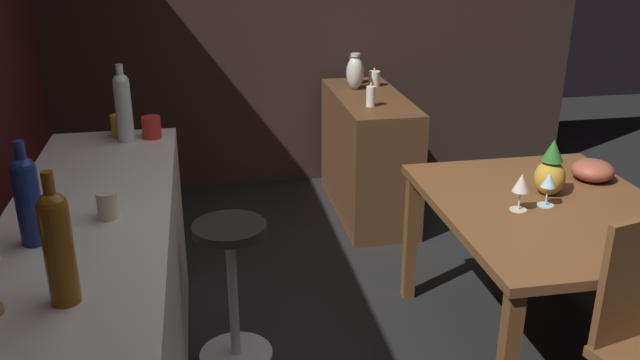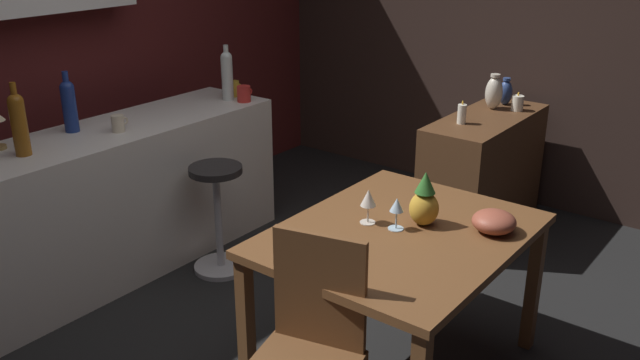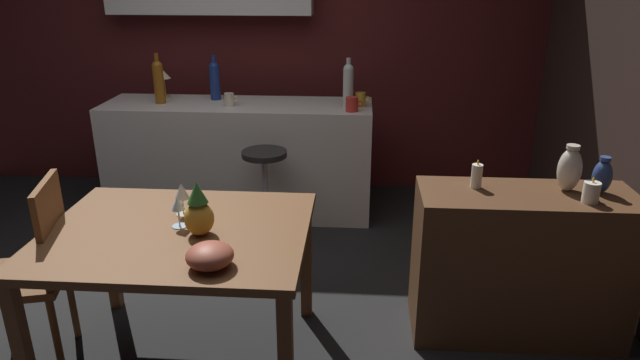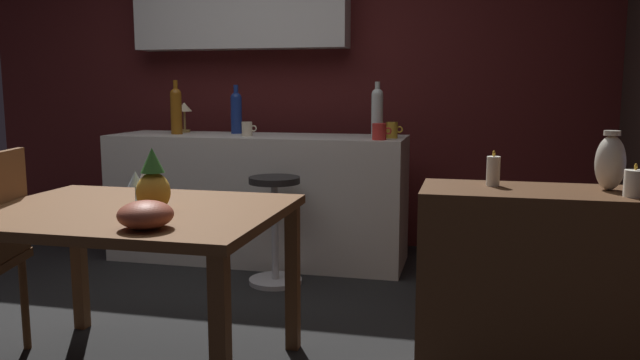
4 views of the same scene
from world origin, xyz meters
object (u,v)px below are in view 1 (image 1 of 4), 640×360
at_px(cup_red, 152,127).
at_px(pillar_candle_tall, 371,96).
at_px(dining_table, 550,223).
at_px(wine_bottle_cobalt, 28,197).
at_px(wine_glass_right, 549,182).
at_px(pillar_candle_short, 374,79).
at_px(sideboard_cabinet, 368,155).
at_px(pineapple_centerpiece, 550,171).
at_px(cup_mustard, 119,125).
at_px(cup_cream, 108,205).
at_px(vase_ceramic_blue, 353,71).
at_px(fruit_bowl, 593,170).
at_px(bar_stool, 233,290).
at_px(wine_glass_left, 521,184).
at_px(vase_ceramic_ivory, 355,72).
at_px(wine_bottle_clear, 123,105).
at_px(wine_bottle_amber, 58,243).

bearing_deg(cup_red, pillar_candle_tall, -62.32).
xyz_separation_m(dining_table, wine_bottle_cobalt, (-0.31, 2.04, 0.41)).
distance_m(dining_table, wine_glass_right, 0.20).
bearing_deg(pillar_candle_short, sideboard_cabinet, 159.74).
xyz_separation_m(cup_red, pillar_candle_tall, (0.67, -1.28, -0.07)).
distance_m(pineapple_centerpiece, wine_bottle_cobalt, 2.14).
bearing_deg(cup_mustard, cup_cream, -177.04).
distance_m(sideboard_cabinet, vase_ceramic_blue, 0.62).
distance_m(cup_mustard, pillar_candle_short, 1.95).
xyz_separation_m(pineapple_centerpiece, fruit_bowl, (0.12, -0.29, -0.06)).
bearing_deg(wine_bottle_cobalt, bar_stool, -52.91).
distance_m(dining_table, cup_red, 1.91).
bearing_deg(pineapple_centerpiece, pillar_candle_tall, 19.87).
relative_size(wine_bottle_cobalt, pillar_candle_short, 2.72).
relative_size(wine_glass_left, vase_ceramic_ivory, 0.68).
distance_m(wine_bottle_clear, pillar_candle_short, 1.99).
distance_m(dining_table, bar_stool, 1.43).
height_order(pineapple_centerpiece, cup_red, cup_red).
relative_size(pineapple_centerpiece, pillar_candle_short, 1.99).
bearing_deg(pillar_candle_tall, wine_bottle_clear, 116.75).
relative_size(sideboard_cabinet, wine_glass_left, 6.64).
xyz_separation_m(cup_cream, cup_red, (0.94, -0.11, 0.00)).
bearing_deg(wine_glass_left, pillar_candle_tall, 10.38).
xyz_separation_m(pillar_candle_tall, vase_ceramic_ivory, (0.46, -0.01, 0.05)).
height_order(pineapple_centerpiece, fruit_bowl, pineapple_centerpiece).
distance_m(bar_stool, cup_red, 0.91).
height_order(sideboard_cabinet, wine_glass_right, wine_glass_right).
bearing_deg(wine_glass_left, fruit_bowl, -62.05).
distance_m(pineapple_centerpiece, vase_ceramic_ivory, 1.85).
bearing_deg(wine_bottle_amber, bar_stool, -28.76).
bearing_deg(pillar_candle_short, cup_mustard, 125.26).
xyz_separation_m(wine_glass_right, wine_bottle_cobalt, (-0.32, 2.01, 0.22)).
height_order(wine_glass_left, vase_ceramic_blue, vase_ceramic_blue).
height_order(sideboard_cabinet, cup_mustard, cup_mustard).
height_order(wine_bottle_clear, pillar_candle_short, wine_bottle_clear).
distance_m(bar_stool, wine_bottle_amber, 1.24).
height_order(sideboard_cabinet, bar_stool, sideboard_cabinet).
distance_m(bar_stool, pillar_candle_short, 2.17).
relative_size(wine_glass_left, wine_bottle_cobalt, 0.47).
bearing_deg(pillar_candle_short, vase_ceramic_ivory, 111.91).
bearing_deg(dining_table, cup_red, 65.25).
height_order(wine_bottle_cobalt, vase_ceramic_blue, wine_bottle_cobalt).
bearing_deg(wine_bottle_cobalt, vase_ceramic_blue, -34.30).
distance_m(sideboard_cabinet, bar_stool, 1.84).
height_order(wine_bottle_clear, pillar_candle_tall, wine_bottle_clear).
relative_size(pineapple_centerpiece, wine_bottle_amber, 0.67).
bearing_deg(wine_glass_right, cup_red, 65.05).
bearing_deg(wine_bottle_cobalt, pillar_candle_short, -37.56).
distance_m(wine_glass_left, pillar_candle_short, 2.00).
height_order(wine_bottle_clear, wine_bottle_cobalt, wine_bottle_clear).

